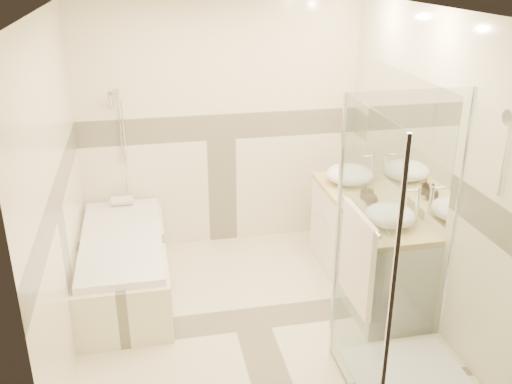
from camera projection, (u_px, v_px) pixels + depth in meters
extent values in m
cube|color=beige|center=(250.00, 319.00, 4.81)|extent=(2.80, 3.00, 0.01)
cube|color=white|center=(249.00, 8.00, 3.84)|extent=(2.80, 3.00, 0.01)
cube|color=beige|center=(221.00, 127.00, 5.69)|extent=(2.80, 0.01, 2.50)
cube|color=beige|center=(305.00, 285.00, 2.96)|extent=(2.80, 0.01, 2.50)
cube|color=beige|center=(57.00, 196.00, 4.06)|extent=(0.01, 3.00, 2.50)
cube|color=beige|center=(421.00, 168.00, 4.59)|extent=(0.01, 3.00, 2.50)
cube|color=white|center=(405.00, 134.00, 4.78)|extent=(0.01, 1.60, 1.00)
cylinder|color=silver|center=(120.00, 124.00, 5.43)|extent=(0.02, 0.02, 0.70)
cube|color=beige|center=(124.00, 267.00, 5.11)|extent=(0.75, 1.70, 0.50)
cube|color=white|center=(121.00, 239.00, 5.00)|extent=(0.69, 1.60, 0.06)
ellipsoid|color=white|center=(122.00, 244.00, 5.02)|extent=(0.56, 1.40, 0.16)
cube|color=silver|center=(366.00, 248.00, 5.13)|extent=(0.55, 1.60, 0.80)
cylinder|color=silver|center=(353.00, 257.00, 4.66)|extent=(0.01, 0.24, 0.01)
cylinder|color=silver|center=(322.00, 217.00, 5.38)|extent=(0.01, 0.24, 0.01)
cube|color=#D5BB70|center=(370.00, 205.00, 4.97)|extent=(0.57, 1.62, 0.05)
cube|color=beige|center=(411.00, 384.00, 4.02)|extent=(0.90, 0.90, 0.08)
cube|color=white|center=(412.00, 379.00, 4.00)|extent=(0.80, 0.80, 0.01)
cube|color=white|center=(362.00, 267.00, 3.55)|extent=(0.01, 0.90, 2.00)
cube|color=white|center=(398.00, 229.00, 4.04)|extent=(0.90, 0.01, 2.00)
cylinder|color=silver|center=(391.00, 307.00, 3.14)|extent=(0.03, 0.03, 2.00)
cylinder|color=silver|center=(337.00, 235.00, 3.96)|extent=(0.03, 0.03, 2.00)
cylinder|color=silver|center=(455.00, 223.00, 4.12)|extent=(0.03, 0.03, 2.00)
cylinder|color=silver|center=(509.00, 118.00, 3.36)|extent=(0.03, 0.10, 0.10)
cylinder|color=silver|center=(360.00, 215.00, 3.41)|extent=(0.02, 0.60, 0.02)
cube|color=white|center=(357.00, 259.00, 3.52)|extent=(0.04, 0.48, 0.62)
ellipsoid|color=white|center=(350.00, 174.00, 5.34)|extent=(0.44, 0.44, 0.18)
ellipsoid|color=white|center=(390.00, 215.00, 4.52)|extent=(0.40, 0.40, 0.16)
cylinder|color=silver|center=(373.00, 168.00, 5.36)|extent=(0.03, 0.03, 0.27)
cylinder|color=silver|center=(369.00, 156.00, 5.31)|extent=(0.10, 0.02, 0.02)
cylinder|color=silver|center=(417.00, 205.00, 4.53)|extent=(0.03, 0.03, 0.30)
cylinder|color=silver|center=(413.00, 191.00, 4.47)|extent=(0.11, 0.03, 0.03)
imported|color=black|center=(366.00, 192.00, 4.99)|extent=(0.09, 0.09, 0.15)
imported|color=black|center=(371.00, 197.00, 4.87)|extent=(0.12, 0.12, 0.15)
cube|color=white|center=(343.00, 173.00, 5.52)|extent=(0.19, 0.26, 0.08)
cylinder|color=white|center=(122.00, 201.00, 5.59)|extent=(0.21, 0.10, 0.10)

